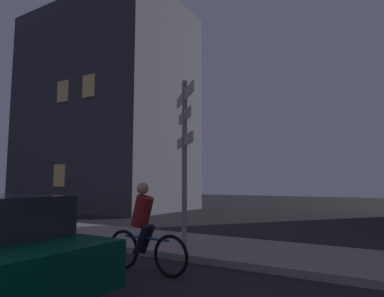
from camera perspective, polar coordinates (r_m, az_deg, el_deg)
sidewalk_kerb at (r=9.14m, az=-6.85°, el=-15.59°), size 40.00×2.58×0.14m
signpost at (r=7.64m, az=-1.31°, el=0.52°), size 1.24×1.24×3.87m
cyclist at (r=6.23m, az=-8.31°, el=-13.82°), size 1.82×0.33×1.61m
building_left_block at (r=21.89m, az=-14.59°, el=6.26°), size 10.28×6.63×12.33m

